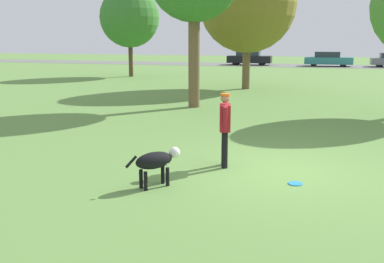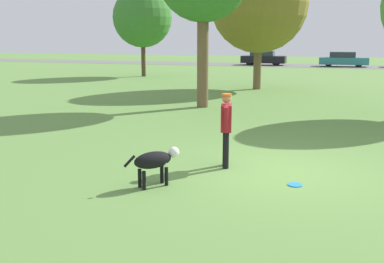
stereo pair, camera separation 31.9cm
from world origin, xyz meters
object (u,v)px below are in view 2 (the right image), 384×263
parked_car_black (263,58)px  parked_car_teal (343,59)px  frisbee (295,185)px  dog (155,161)px  tree_far_left (143,18)px  tree_mid_center (259,4)px  person (226,124)px

parked_car_black → parked_car_teal: size_ratio=0.99×
frisbee → parked_car_teal: size_ratio=0.06×
parked_car_black → parked_car_teal: bearing=-1.5°
dog → tree_far_left: tree_far_left is taller
dog → tree_mid_center: tree_mid_center is taller
tree_far_left → tree_mid_center: bearing=-30.7°
dog → parked_car_black: bearing=45.4°
tree_mid_center → frisbee: bearing=-76.5°
frisbee → tree_mid_center: (-3.79, 15.74, 4.41)m
tree_mid_center → parked_car_black: 22.43m
parked_car_teal → person: bearing=-93.7°
dog → frisbee: dog is taller
dog → parked_car_black: (-4.95, 38.44, 0.22)m
parked_car_black → tree_far_left: bearing=-110.3°
frisbee → parked_car_teal: 37.54m
dog → parked_car_teal: bearing=34.0°
person → frisbee: 1.95m
person → parked_car_teal: size_ratio=0.35×
tree_far_left → parked_car_black: size_ratio=1.39×
frisbee → parked_car_black: size_ratio=0.06×
person → tree_mid_center: (-2.24, 14.96, 3.49)m
tree_mid_center → person: bearing=-81.5°
parked_car_black → parked_car_teal: parked_car_black is taller
frisbee → tree_mid_center: size_ratio=0.04×
tree_far_left → tree_mid_center: size_ratio=0.89×
dog → tree_mid_center: (-1.35, 16.61, 3.93)m
person → frisbee: person is taller
person → dog: size_ratio=1.61×
person → dog: 1.93m
dog → parked_car_black: parked_car_black is taller
dog → person: bearing=9.6°
tree_mid_center → tree_far_left: bearing=149.3°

